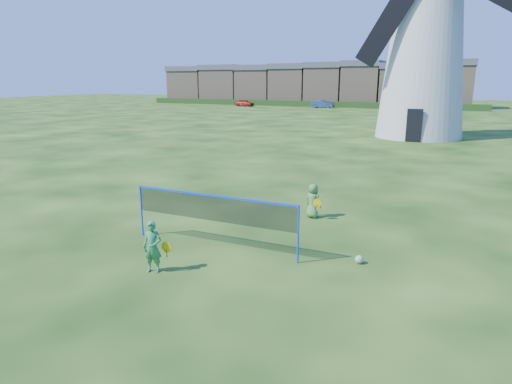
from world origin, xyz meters
The scene contains 10 objects.
ground centered at (0.00, 0.00, 0.00)m, with size 220.00×220.00×0.00m, color black.
windmill centered at (1.99, 28.39, 7.19)m, with size 15.36×6.84×20.87m.
badminton_net centered at (-0.66, -0.46, 1.14)m, with size 5.05×0.05×1.55m.
player_girl centered at (-1.19, -2.48, 0.65)m, with size 0.69×0.43×1.30m.
player_boy centered at (0.97, 3.46, 0.59)m, with size 0.69×0.54×1.18m.
play_ball centered at (3.29, 0.17, 0.11)m, with size 0.22×0.22×0.22m, color green.
terraced_houses centered at (-22.62, 72.00, 3.85)m, with size 58.60×8.40×7.91m.
hedge centered at (-22.00, 66.00, 0.50)m, with size 62.00×0.80×1.00m, color #193814.
car_left centered at (-30.79, 62.07, 0.62)m, with size 1.47×3.66×1.25m, color maroon.
car_right centered at (-16.71, 63.60, 0.64)m, with size 1.35×3.88×1.28m, color navy.
Camera 1 is at (5.36, -10.57, 4.60)m, focal length 31.03 mm.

